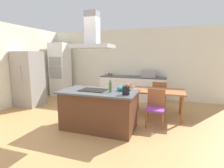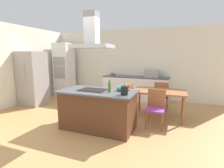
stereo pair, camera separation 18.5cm
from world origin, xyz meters
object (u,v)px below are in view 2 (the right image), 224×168
at_px(countertop_microwave, 152,73).
at_px(coffee_mug_blue, 114,74).
at_px(chair_facing_back_wall, 161,94).
at_px(tea_kettle, 124,91).
at_px(coffee_mug_red, 112,74).
at_px(refrigerator, 32,78).
at_px(chair_at_left_end, 127,96).
at_px(olive_oil_bottle, 109,87).
at_px(wall_oven_stack, 64,69).
at_px(mixing_bowl, 121,89).
at_px(cooktop, 93,90).
at_px(range_hood, 92,37).
at_px(chair_facing_island, 156,106).
at_px(coffee_mug_yellow, 117,75).
at_px(dining_table, 159,93).

height_order(countertop_microwave, coffee_mug_blue, countertop_microwave).
bearing_deg(chair_facing_back_wall, countertop_microwave, 115.71).
xyz_separation_m(tea_kettle, coffee_mug_red, (-1.50, 3.14, -0.04)).
distance_m(refrigerator, chair_at_left_end, 3.33).
relative_size(olive_oil_bottle, coffee_mug_red, 2.98).
height_order(tea_kettle, wall_oven_stack, wall_oven_stack).
distance_m(mixing_bowl, refrigerator, 3.57).
xyz_separation_m(cooktop, mixing_bowl, (0.62, 0.15, 0.05)).
relative_size(tea_kettle, range_hood, 0.23).
relative_size(chair_facing_island, chair_at_left_end, 1.00).
relative_size(mixing_bowl, chair_facing_back_wall, 0.22).
distance_m(coffee_mug_red, refrigerator, 2.92).
distance_m(olive_oil_bottle, coffee_mug_blue, 3.11).
relative_size(countertop_microwave, coffee_mug_yellow, 5.56).
bearing_deg(coffee_mug_yellow, tea_kettle, -67.44).
relative_size(coffee_mug_yellow, dining_table, 0.06).
bearing_deg(cooktop, countertop_microwave, 72.49).
bearing_deg(wall_oven_stack, dining_table, -18.47).
bearing_deg(coffee_mug_blue, dining_table, -40.29).
bearing_deg(chair_facing_island, chair_facing_back_wall, 90.00).
xyz_separation_m(countertop_microwave, wall_oven_stack, (-3.67, -0.23, 0.06)).
height_order(coffee_mug_red, coffee_mug_yellow, same).
xyz_separation_m(tea_kettle, countertop_microwave, (0.08, 3.08, 0.05)).
xyz_separation_m(olive_oil_bottle, coffee_mug_blue, (-0.99, 2.95, -0.07)).
bearing_deg(coffee_mug_yellow, range_hood, -81.30).
distance_m(coffee_mug_yellow, dining_table, 2.40).
bearing_deg(coffee_mug_yellow, dining_table, -40.99).
xyz_separation_m(wall_oven_stack, range_hood, (2.76, -2.65, 1.00)).
bearing_deg(countertop_microwave, mixing_bowl, -95.97).
distance_m(coffee_mug_blue, refrigerator, 2.98).
bearing_deg(chair_facing_island, range_hood, -156.23).
bearing_deg(coffee_mug_blue, coffee_mug_yellow, -27.90).
xyz_separation_m(olive_oil_bottle, chair_facing_island, (0.93, 0.66, -0.51)).
distance_m(chair_at_left_end, chair_facing_back_wall, 1.13).
height_order(cooktop, chair_facing_back_wall, cooktop).
xyz_separation_m(countertop_microwave, coffee_mug_yellow, (-1.34, -0.05, -0.09)).
bearing_deg(range_hood, dining_table, 42.85).
xyz_separation_m(tea_kettle, wall_oven_stack, (-3.59, 2.85, 0.11)).
bearing_deg(olive_oil_bottle, coffee_mug_red, 110.35).
relative_size(tea_kettle, chair_facing_back_wall, 0.23).
bearing_deg(mixing_bowl, dining_table, 56.37).
xyz_separation_m(refrigerator, dining_table, (4.21, 0.28, -0.24)).
distance_m(dining_table, chair_at_left_end, 0.93).
bearing_deg(chair_facing_back_wall, coffee_mug_yellow, 153.48).
xyz_separation_m(coffee_mug_blue, wall_oven_stack, (-2.21, -0.25, 0.16)).
relative_size(olive_oil_bottle, dining_table, 0.19).
relative_size(coffee_mug_blue, wall_oven_stack, 0.04).
bearing_deg(coffee_mug_yellow, coffee_mug_red, 155.73).
bearing_deg(chair_facing_island, coffee_mug_blue, 129.93).
xyz_separation_m(olive_oil_bottle, dining_table, (0.93, 1.33, -0.35)).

